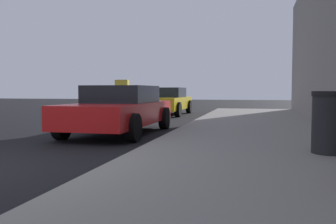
# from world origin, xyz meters

# --- Properties ---
(sidewalk) EXTENTS (4.00, 32.00, 0.15)m
(sidewalk) POSITION_xyz_m (4.00, 0.00, 0.07)
(sidewalk) COLOR gray
(sidewalk) RESTS_ON ground_plane
(trash_bin) EXTENTS (0.57, 0.57, 0.99)m
(trash_bin) POSITION_xyz_m (5.14, 1.84, 0.65)
(trash_bin) COLOR black
(trash_bin) RESTS_ON sidewalk
(car_red) EXTENTS (1.98, 4.50, 1.43)m
(car_red) POSITION_xyz_m (0.49, 4.83, 0.65)
(car_red) COLOR red
(car_red) RESTS_ON ground_plane
(car_yellow) EXTENTS (1.98, 4.21, 1.27)m
(car_yellow) POSITION_xyz_m (-0.10, 12.43, 0.65)
(car_yellow) COLOR yellow
(car_yellow) RESTS_ON ground_plane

